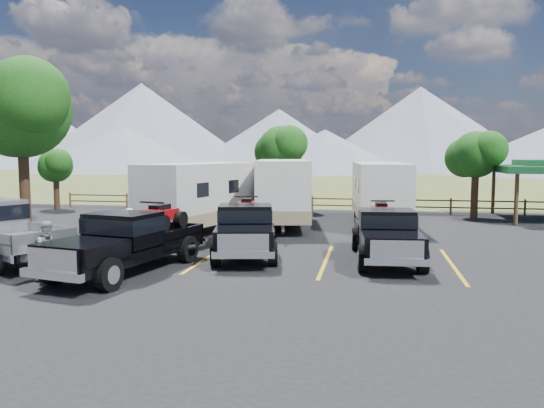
% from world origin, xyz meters
% --- Properties ---
extents(ground, '(320.00, 320.00, 0.00)m').
position_xyz_m(ground, '(0.00, 0.00, 0.00)').
color(ground, '#475524').
rests_on(ground, ground).
extents(asphalt_lot, '(44.00, 34.00, 0.04)m').
position_xyz_m(asphalt_lot, '(0.00, 3.00, 0.02)').
color(asphalt_lot, black).
rests_on(asphalt_lot, ground).
extents(stall_lines, '(12.12, 5.50, 0.01)m').
position_xyz_m(stall_lines, '(0.00, 4.00, 0.04)').
color(stall_lines, '#BE9016').
rests_on(stall_lines, asphalt_lot).
extents(tree_big_nw, '(5.54, 5.18, 7.84)m').
position_xyz_m(tree_big_nw, '(-12.55, 9.03, 5.60)').
color(tree_big_nw, black).
rests_on(tree_big_nw, ground).
extents(tree_ne_a, '(3.11, 2.92, 4.76)m').
position_xyz_m(tree_ne_a, '(8.97, 17.01, 3.48)').
color(tree_ne_a, black).
rests_on(tree_ne_a, ground).
extents(tree_north, '(3.46, 3.24, 5.25)m').
position_xyz_m(tree_north, '(-2.03, 19.02, 3.83)').
color(tree_north, black).
rests_on(tree_north, ground).
extents(tree_nw_small, '(2.59, 2.43, 3.85)m').
position_xyz_m(tree_nw_small, '(-16.02, 17.01, 2.78)').
color(tree_nw_small, black).
rests_on(tree_nw_small, ground).
extents(rail_fence, '(36.12, 0.12, 1.00)m').
position_xyz_m(rail_fence, '(2.00, 18.50, 0.61)').
color(rail_fence, '#503C22').
rests_on(rail_fence, ground).
extents(mountain_range, '(209.00, 71.00, 20.00)m').
position_xyz_m(mountain_range, '(-7.63, 105.98, 7.87)').
color(mountain_range, slate).
rests_on(mountain_range, ground).
extents(rig_left, '(3.09, 6.28, 2.01)m').
position_xyz_m(rig_left, '(-3.64, 1.34, 1.01)').
color(rig_left, black).
rests_on(rig_left, asphalt_lot).
extents(rig_center, '(3.04, 6.14, 1.96)m').
position_xyz_m(rig_center, '(-0.87, 4.70, 0.99)').
color(rig_center, black).
rests_on(rig_center, asphalt_lot).
extents(rig_right, '(2.37, 5.81, 1.90)m').
position_xyz_m(rig_right, '(3.93, 4.53, 0.95)').
color(rig_right, black).
rests_on(rig_right, asphalt_lot).
extents(trailer_left, '(4.09, 8.88, 3.09)m').
position_xyz_m(trailer_left, '(-3.86, 9.19, 1.66)').
color(trailer_left, white).
rests_on(trailer_left, asphalt_lot).
extents(trailer_center, '(3.58, 9.27, 3.20)m').
position_xyz_m(trailer_center, '(-0.75, 12.00, 1.72)').
color(trailer_center, white).
rests_on(trailer_center, asphalt_lot).
extents(trailer_right, '(2.87, 8.85, 3.06)m').
position_xyz_m(trailer_right, '(3.86, 12.97, 1.64)').
color(trailer_right, white).
rests_on(trailer_right, asphalt_lot).
extents(person_a, '(0.77, 0.74, 1.78)m').
position_xyz_m(person_a, '(-4.23, 2.56, 0.93)').
color(person_a, silver).
rests_on(person_a, asphalt_lot).
extents(person_b, '(1.00, 1.03, 1.66)m').
position_xyz_m(person_b, '(-5.38, -0.03, 0.87)').
color(person_b, gray).
rests_on(person_b, asphalt_lot).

